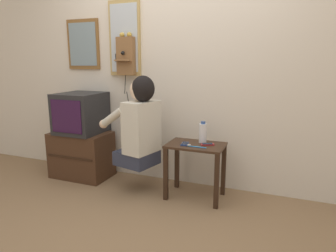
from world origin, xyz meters
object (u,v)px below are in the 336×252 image
object	(u,v)px
cell_phone_spare	(207,144)
cell_phone_held	(185,144)
water_bottle	(203,133)
toothbrush	(196,147)
wall_mirror	(125,38)
person	(139,123)
framed_picture	(83,44)
television	(81,113)
wall_phone_antique	(126,56)

from	to	relation	value
cell_phone_spare	cell_phone_held	bearing A→B (deg)	-97.59
water_bottle	toothbrush	size ratio (longest dim) A/B	1.16
wall_mirror	toothbrush	world-z (taller)	wall_mirror
person	cell_phone_held	bearing A→B (deg)	-72.09
framed_picture	wall_mirror	distance (m)	0.55
cell_phone_spare	water_bottle	xyz separation A→B (m)	(-0.06, 0.06, 0.09)
framed_picture	water_bottle	bearing A→B (deg)	-8.75
toothbrush	television	bearing A→B (deg)	84.11
framed_picture	cell_phone_spare	size ratio (longest dim) A/B	4.04
framed_picture	water_bottle	size ratio (longest dim) A/B	2.68
wall_phone_antique	toothbrush	distance (m)	1.27
person	cell_phone_spare	world-z (taller)	person
wall_phone_antique	person	bearing A→B (deg)	-47.44
cell_phone_spare	water_bottle	distance (m)	0.13
framed_picture	water_bottle	xyz separation A→B (m)	(1.50, -0.23, -0.86)
water_bottle	wall_phone_antique	bearing A→B (deg)	168.44
cell_phone_held	toothbrush	xyz separation A→B (m)	(0.12, -0.05, 0.00)
person	water_bottle	distance (m)	0.62
person	framed_picture	world-z (taller)	framed_picture
cell_phone_held	water_bottle	bearing A→B (deg)	36.30
cell_phone_spare	person	bearing A→B (deg)	-106.97
wall_phone_antique	wall_mirror	size ratio (longest dim) A/B	1.04
cell_phone_held	framed_picture	bearing A→B (deg)	159.11
cell_phone_spare	toothbrush	xyz separation A→B (m)	(-0.08, -0.12, 0.00)
person	framed_picture	distance (m)	1.26
wall_phone_antique	wall_mirror	xyz separation A→B (m)	(-0.04, 0.04, 0.18)
toothbrush	wall_phone_antique	bearing A→B (deg)	68.79
framed_picture	toothbrush	world-z (taller)	framed_picture
framed_picture	toothbrush	size ratio (longest dim) A/B	3.12
wall_mirror	cell_phone_spare	world-z (taller)	wall_mirror
person	television	xyz separation A→B (m)	(-0.81, 0.15, 0.03)
water_bottle	cell_phone_spare	bearing A→B (deg)	-45.34
wall_phone_antique	television	bearing A→B (deg)	-157.95
wall_mirror	wall_phone_antique	bearing A→B (deg)	-46.40
person	television	bearing A→B (deg)	93.79
person	cell_phone_spare	xyz separation A→B (m)	(0.66, 0.09, -0.17)
cell_phone_held	cell_phone_spare	xyz separation A→B (m)	(0.20, 0.06, 0.00)
person	water_bottle	bearing A→B (deg)	-61.12
wall_phone_antique	cell_phone_held	bearing A→B (deg)	-22.05
wall_mirror	cell_phone_spare	distance (m)	1.46
television	cell_phone_spare	distance (m)	1.48
water_bottle	person	bearing A→B (deg)	-165.23
framed_picture	water_bottle	distance (m)	1.75
wall_mirror	water_bottle	distance (m)	1.34
wall_phone_antique	cell_phone_held	distance (m)	1.18
cell_phone_spare	toothbrush	bearing A→B (deg)	-59.46
cell_phone_held	toothbrush	distance (m)	0.13
wall_phone_antique	cell_phone_held	size ratio (longest dim) A/B	6.31
toothbrush	person	bearing A→B (deg)	88.78
person	water_bottle	xyz separation A→B (m)	(0.60, 0.16, -0.08)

